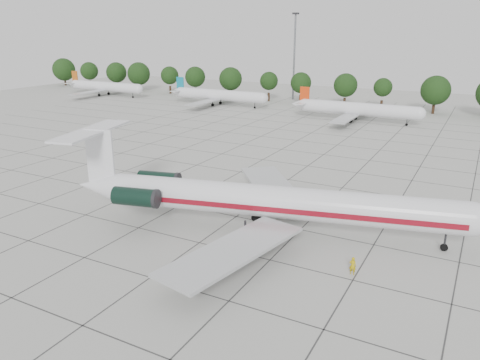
{
  "coord_description": "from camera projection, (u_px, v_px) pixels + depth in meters",
  "views": [
    {
      "loc": [
        24.34,
        -44.67,
        21.08
      ],
      "look_at": [
        -1.1,
        2.97,
        3.5
      ],
      "focal_mm": 35.0,
      "sensor_mm": 36.0,
      "label": 1
    }
  ],
  "objects": [
    {
      "name": "ground_crew",
      "position": [
        353.0,
        266.0,
        41.79
      ],
      "size": [
        0.64,
        0.43,
        1.7
      ],
      "primitive_type": "imported",
      "rotation": [
        0.0,
        0.0,
        3.18
      ],
      "color": "#BDA20B",
      "rests_on": "ground"
    },
    {
      "name": "bg_airliner_a",
      "position": [
        105.0,
        87.0,
        152.17
      ],
      "size": [
        28.24,
        27.2,
        7.4
      ],
      "color": "silver",
      "rests_on": "ground"
    },
    {
      "name": "ground",
      "position": [
        236.0,
        217.0,
        54.89
      ],
      "size": [
        260.0,
        260.0,
        0.0
      ],
      "primitive_type": "plane",
      "color": "#B5B5AD",
      "rests_on": "ground"
    },
    {
      "name": "bg_airliner_b",
      "position": [
        219.0,
        95.0,
        132.78
      ],
      "size": [
        28.24,
        27.2,
        7.4
      ],
      "color": "silver",
      "rests_on": "ground"
    },
    {
      "name": "bg_airliner_c",
      "position": [
        357.0,
        109.0,
        109.94
      ],
      "size": [
        28.24,
        27.2,
        7.4
      ],
      "color": "silver",
      "rests_on": "ground"
    },
    {
      "name": "main_airliner",
      "position": [
        257.0,
        200.0,
        49.78
      ],
      "size": [
        43.62,
        33.72,
        10.36
      ],
      "rotation": [
        0.0,
        0.0,
        0.24
      ],
      "color": "silver",
      "rests_on": "ground"
    },
    {
      "name": "floodlight_mast",
      "position": [
        294.0,
        52.0,
        141.08
      ],
      "size": [
        1.6,
        1.6,
        25.45
      ],
      "color": "slate",
      "rests_on": "ground"
    },
    {
      "name": "tree_line",
      "position": [
        346.0,
        85.0,
        129.57
      ],
      "size": [
        249.86,
        8.44,
        10.22
      ],
      "color": "#332114",
      "rests_on": "ground"
    },
    {
      "name": "apron_joints",
      "position": [
        286.0,
        181.0,
        67.47
      ],
      "size": [
        170.0,
        170.0,
        0.02
      ],
      "primitive_type": "cube",
      "color": "#383838",
      "rests_on": "ground"
    }
  ]
}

